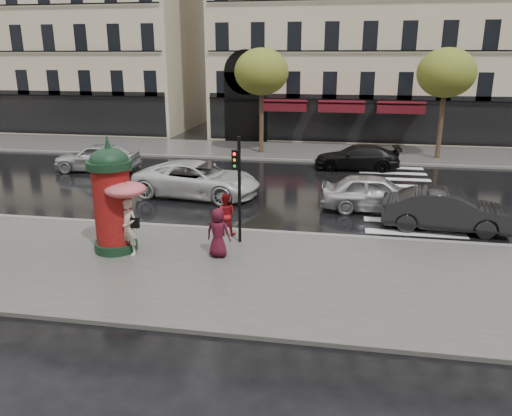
% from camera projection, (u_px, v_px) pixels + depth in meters
% --- Properties ---
extents(ground, '(160.00, 160.00, 0.00)m').
position_uv_depth(ground, '(230.00, 266.00, 15.33)').
color(ground, black).
rests_on(ground, ground).
extents(near_sidewalk, '(90.00, 7.00, 0.12)m').
position_uv_depth(near_sidewalk, '(227.00, 271.00, 14.84)').
color(near_sidewalk, '#474744').
rests_on(near_sidewalk, ground).
extents(far_sidewalk, '(90.00, 6.00, 0.12)m').
position_uv_depth(far_sidewalk, '(293.00, 151.00, 33.20)').
color(far_sidewalk, '#474744').
rests_on(far_sidewalk, ground).
extents(near_kerb, '(90.00, 0.25, 0.14)m').
position_uv_depth(near_kerb, '(248.00, 231.00, 18.13)').
color(near_kerb, slate).
rests_on(near_kerb, ground).
extents(far_kerb, '(90.00, 0.25, 0.14)m').
position_uv_depth(far_kerb, '(288.00, 160.00, 30.37)').
color(far_kerb, slate).
rests_on(far_kerb, ground).
extents(zebra_crossing, '(3.60, 11.75, 0.01)m').
position_uv_depth(zebra_crossing, '(400.00, 193.00, 23.37)').
color(zebra_crossing, silver).
rests_on(zebra_crossing, ground).
extents(tree_far_left, '(3.40, 3.40, 6.64)m').
position_uv_depth(tree_far_left, '(262.00, 72.00, 31.08)').
color(tree_far_left, '#38281C').
rests_on(tree_far_left, ground).
extents(tree_far_right, '(3.40, 3.40, 6.64)m').
position_uv_depth(tree_far_right, '(446.00, 73.00, 29.27)').
color(tree_far_right, '#38281C').
rests_on(tree_far_right, ground).
extents(woman_umbrella, '(1.27, 1.27, 2.44)m').
position_uv_depth(woman_umbrella, '(127.00, 206.00, 15.46)').
color(woman_umbrella, beige).
rests_on(woman_umbrella, near_sidewalk).
extents(woman_red, '(0.77, 0.63, 1.50)m').
position_uv_depth(woman_red, '(225.00, 214.00, 17.45)').
color(woman_red, '#A01319').
rests_on(woman_red, near_sidewalk).
extents(man_burgundy, '(0.82, 0.59, 1.57)m').
position_uv_depth(man_burgundy, '(218.00, 233.00, 15.53)').
color(man_burgundy, '#470E1D').
rests_on(man_burgundy, near_sidewalk).
extents(morris_column, '(1.41, 1.41, 3.79)m').
position_uv_depth(morris_column, '(112.00, 196.00, 15.76)').
color(morris_column, black).
rests_on(morris_column, near_sidewalk).
extents(traffic_light, '(0.27, 0.35, 3.59)m').
position_uv_depth(traffic_light, '(238.00, 180.00, 16.30)').
color(traffic_light, black).
rests_on(traffic_light, near_sidewalk).
extents(car_silver, '(4.55, 1.97, 1.53)m').
position_uv_depth(car_silver, '(375.00, 193.00, 20.55)').
color(car_silver, silver).
rests_on(car_silver, ground).
extents(car_darkgrey, '(4.67, 1.96, 1.50)m').
position_uv_depth(car_darkgrey, '(446.00, 210.00, 18.30)').
color(car_darkgrey, '#232326').
rests_on(car_darkgrey, ground).
extents(car_white, '(6.00, 3.35, 1.59)m').
position_uv_depth(car_white, '(197.00, 179.00, 22.65)').
color(car_white, silver).
rests_on(car_white, ground).
extents(car_black, '(4.80, 2.13, 1.37)m').
position_uv_depth(car_black, '(357.00, 157.00, 28.11)').
color(car_black, black).
rests_on(car_black, ground).
extents(car_far_silver, '(4.68, 1.97, 1.58)m').
position_uv_depth(car_far_silver, '(97.00, 157.00, 27.51)').
color(car_far_silver, silver).
rests_on(car_far_silver, ground).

